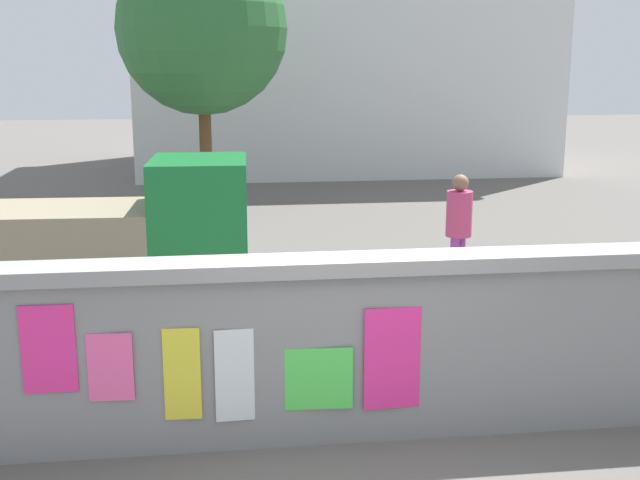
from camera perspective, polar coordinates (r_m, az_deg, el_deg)
name	(u,v)px	position (r m, az deg, el deg)	size (l,w,h in m)	color
ground	(278,234)	(14.46, -2.99, 0.41)	(60.00, 60.00, 0.00)	#605B56
poster_wall	(353,346)	(6.59, 2.35, -7.52)	(8.33, 0.42, 1.54)	gray
auto_rickshaw_truck	(123,233)	(10.56, -13.86, 0.46)	(3.65, 1.63, 1.85)	black
motorcycle	(485,307)	(8.86, 11.64, -4.68)	(1.89, 0.62, 0.87)	black
bicycle_near	(334,348)	(7.77, 1.02, -7.67)	(1.70, 0.44, 0.95)	black
person_walking	(459,222)	(10.68, 9.85, 1.25)	(0.48, 0.48, 1.62)	purple
tree_roadside	(202,29)	(16.29, -8.39, 14.64)	(3.35, 3.35, 5.35)	brown
building_background	(337,25)	(24.09, 1.25, 15.04)	(11.58, 7.18, 8.10)	silver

